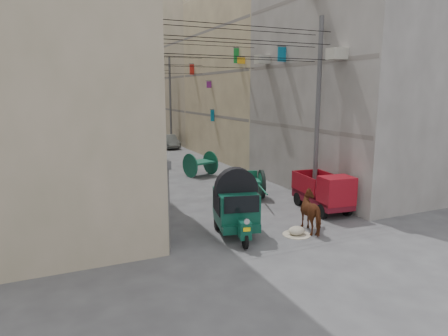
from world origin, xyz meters
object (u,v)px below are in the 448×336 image
feed_sack (297,231)px  horse (314,212)px  mini_truck (327,194)px  distant_car_white (124,140)px  distant_car_grey (169,141)px  second_cart (200,163)px  distant_car_green (108,134)px  tonga_cart (248,184)px  auto_rickshaw (236,205)px

feed_sack → horse: horse is taller
mini_truck → distant_car_white: 23.61m
horse → feed_sack: bearing=17.3°
feed_sack → distant_car_grey: bearing=84.6°
second_cart → distant_car_white: second_cart is taller
distant_car_grey → feed_sack: bearing=-94.7°
distant_car_green → distant_car_grey: bearing=102.1°
distant_car_green → second_cart: bearing=84.0°
horse → distant_car_grey: (1.41, 22.94, -0.13)m
tonga_cart → distant_car_green: 27.08m
auto_rickshaw → mini_truck: (4.52, 0.79, -0.28)m
tonga_cart → distant_car_grey: tonga_cart is taller
distant_car_white → tonga_cart: bearing=87.1°
tonga_cart → feed_sack: bearing=-80.1°
second_cart → feed_sack: bearing=-108.9°
tonga_cart → distant_car_white: (-2.11, 19.99, -0.05)m
auto_rickshaw → mini_truck: 4.59m
auto_rickshaw → tonga_cart: 4.85m
second_cart → horse: (0.29, -10.57, -0.04)m
auto_rickshaw → horse: (2.68, -0.81, -0.36)m
feed_sack → horse: size_ratio=0.36×
second_cart → horse: 10.58m
tonga_cart → horse: 4.88m
second_cart → distant_car_white: (-1.89, 14.30, -0.09)m
auto_rickshaw → distant_car_grey: (4.09, 22.13, -0.49)m
auto_rickshaw → horse: 2.83m
auto_rickshaw → second_cart: auto_rickshaw is taller
horse → distant_car_grey: 22.98m
mini_truck → distant_car_grey: bearing=97.1°
mini_truck → horse: size_ratio=1.82×
second_cart → distant_car_green: size_ratio=0.50×
horse → distant_car_green: size_ratio=0.44×
mini_truck → feed_sack: mini_truck is taller
tonga_cart → feed_sack: tonga_cart is taller
tonga_cart → horse: bearing=-71.4°
tonga_cart → distant_car_grey: bearing=103.1°
mini_truck → distant_car_green: bearing=104.3°
tonga_cart → horse: (0.07, -4.88, 0.01)m
tonga_cart → distant_car_grey: size_ratio=0.91×
tonga_cart → horse: size_ratio=1.90×
second_cart → feed_sack: (-0.47, -10.66, -0.60)m
distant_car_white → horse: bearing=86.1°
auto_rickshaw → horse: auto_rickshaw is taller
auto_rickshaw → distant_car_grey: size_ratio=0.77×
second_cart → horse: bearing=-104.8°
distant_car_grey → horse: bearing=-92.9°
second_cart → distant_car_grey: 12.49m
distant_car_white → auto_rickshaw: bearing=79.8°
tonga_cart → mini_truck: size_ratio=1.04×
distant_car_white → distant_car_grey: (3.59, -1.93, -0.08)m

